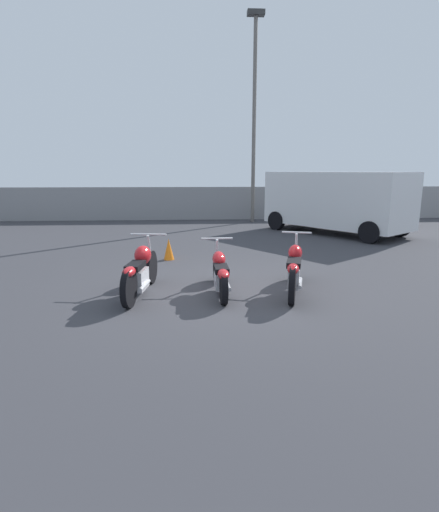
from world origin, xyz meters
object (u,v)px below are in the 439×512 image
Objects in this scene: motorcycle_slot_2 at (294,269)px; traffic_cone_near at (169,249)px; light_pole_right at (254,104)px; motorcycle_slot_0 at (140,271)px; motorcycle_slot_1 at (220,272)px; parked_van at (336,200)px.

traffic_cone_near is at bearing 146.09° from motorcycle_slot_2.
light_pole_right is 4.02× the size of motorcycle_slot_0.
parked_van is (4.60, 6.95, 0.82)m from motorcycle_slot_1.
light_pole_right reaches higher than motorcycle_slot_1.
light_pole_right is 9.41m from traffic_cone_near.
motorcycle_slot_2 is (2.81, -0.05, -0.00)m from motorcycle_slot_0.
light_pole_right is at bearing 66.67° from traffic_cone_near.
motorcycle_slot_1 is at bearing -159.78° from parked_van.
motorcycle_slot_0 reaches higher than traffic_cone_near.
motorcycle_slot_0 is 1.45m from motorcycle_slot_1.
motorcycle_slot_2 is at bearing 7.37° from motorcycle_slot_0.
parked_van is (6.05, 6.97, 0.76)m from motorcycle_slot_0.
motorcycle_slot_2 is 0.40× the size of parked_van.
parked_van is at bearing 35.29° from traffic_cone_near.
light_pole_right reaches higher than parked_van.
motorcycle_slot_0 is at bearing 179.15° from motorcycle_slot_1.
light_pole_right reaches higher than motorcycle_slot_0.
motorcycle_slot_0 is 2.95m from traffic_cone_near.
light_pole_right is 15.84× the size of traffic_cone_near.
parked_van is 7.07m from traffic_cone_near.
motorcycle_slot_0 reaches higher than motorcycle_slot_1.
motorcycle_slot_2 reaches higher than motorcycle_slot_0.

